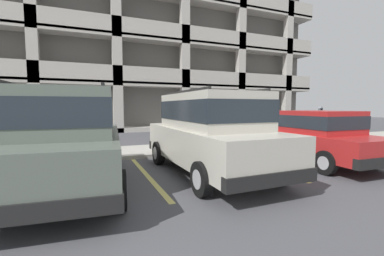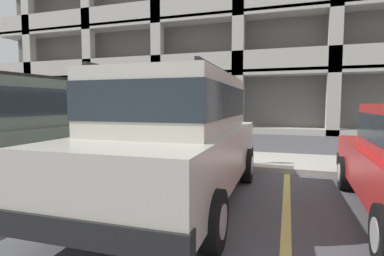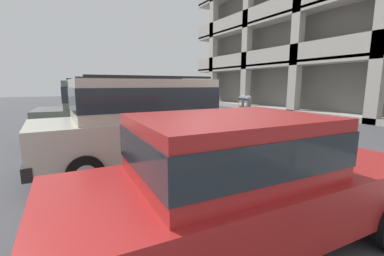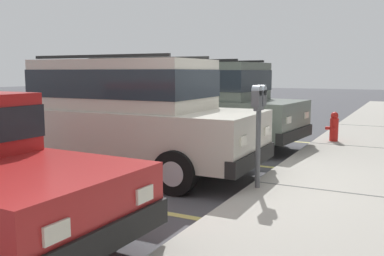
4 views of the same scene
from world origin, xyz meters
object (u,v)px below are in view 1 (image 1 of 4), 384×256
at_px(parking_meter_near, 187,120).
at_px(parking_garage, 109,34).
at_px(fire_hydrant, 26,149).
at_px(parking_meter_far, 320,119).
at_px(silver_suv, 210,130).
at_px(dark_hatchback, 312,135).
at_px(red_sedan, 70,135).

bearing_deg(parking_meter_near, parking_garage, 95.20).
distance_m(parking_garage, fire_hydrant, 15.82).
bearing_deg(parking_meter_near, parking_meter_far, 0.10).
distance_m(silver_suv, parking_meter_near, 2.58).
height_order(parking_garage, fire_hydrant, parking_garage).
bearing_deg(parking_meter_near, fire_hydrant, 176.46).
height_order(silver_suv, dark_hatchback, silver_suv).
xyz_separation_m(silver_suv, dark_hatchback, (3.39, -0.01, -0.27)).
bearing_deg(parking_meter_near, dark_hatchback, -40.21).
bearing_deg(fire_hydrant, parking_meter_near, -3.54).
xyz_separation_m(red_sedan, fire_hydrant, (-1.31, 2.88, -0.62)).
bearing_deg(red_sedan, dark_hatchback, 5.51).
relative_size(silver_suv, fire_hydrant, 6.86).
height_order(dark_hatchback, parking_meter_far, parking_meter_far).
distance_m(dark_hatchback, fire_hydrant, 8.34).
bearing_deg(fire_hydrant, silver_suv, -32.69).
relative_size(silver_suv, parking_meter_near, 3.28).
bearing_deg(silver_suv, fire_hydrant, 146.54).
height_order(dark_hatchback, parking_garage, parking_garage).
relative_size(red_sedan, parking_garage, 0.15).
height_order(dark_hatchback, fire_hydrant, dark_hatchback).
height_order(parking_meter_near, fire_hydrant, parking_meter_near).
bearing_deg(parking_meter_far, fire_hydrant, 178.52).
distance_m(silver_suv, parking_meter_far, 7.12).
bearing_deg(silver_suv, parking_meter_far, 20.32).
height_order(silver_suv, parking_garage, parking_garage).
bearing_deg(fire_hydrant, parking_meter_far, -1.48).
bearing_deg(parking_meter_far, silver_suv, -158.92).
height_order(silver_suv, red_sedan, same).
height_order(red_sedan, parking_meter_near, red_sedan).
bearing_deg(parking_garage, parking_meter_near, -84.80).
bearing_deg(silver_suv, red_sedan, 179.77).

